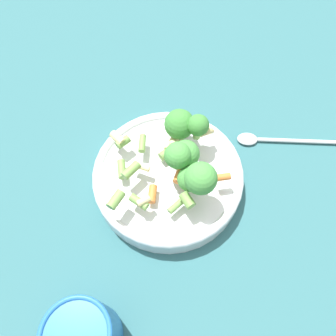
# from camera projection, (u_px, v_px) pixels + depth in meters

# --- Properties ---
(ground_plane) EXTENTS (3.00, 3.00, 0.00)m
(ground_plane) POSITION_uv_depth(u_px,v_px,m) (168.00, 183.00, 0.55)
(ground_plane) COLOR #2D6066
(bowl) EXTENTS (0.24, 0.24, 0.04)m
(bowl) POSITION_uv_depth(u_px,v_px,m) (168.00, 177.00, 0.53)
(bowl) COLOR silver
(bowl) RESTS_ON ground_plane
(pasta_salad) EXTENTS (0.18, 0.17, 0.08)m
(pasta_salad) POSITION_uv_depth(u_px,v_px,m) (183.00, 154.00, 0.48)
(pasta_salad) COLOR #8CB766
(pasta_salad) RESTS_ON bowl
(cup) EXTENTS (0.08, 0.08, 0.10)m
(cup) POSITION_uv_depth(u_px,v_px,m) (84.00, 335.00, 0.40)
(cup) COLOR #2366B2
(cup) RESTS_ON ground_plane
(spoon) EXTENTS (0.20, 0.03, 0.01)m
(spoon) POSITION_uv_depth(u_px,v_px,m) (272.00, 140.00, 0.58)
(spoon) COLOR silver
(spoon) RESTS_ON ground_plane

